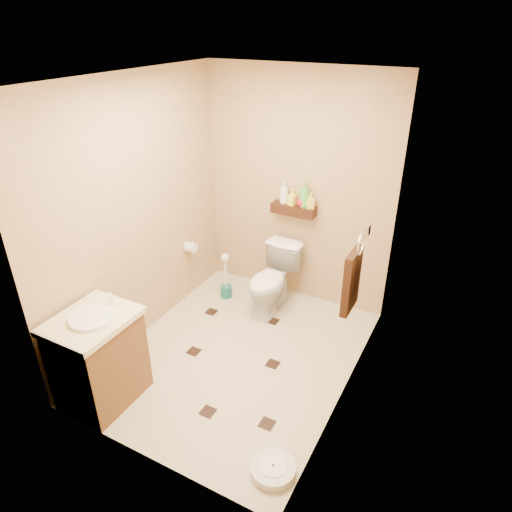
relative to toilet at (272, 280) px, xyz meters
The scene contains 19 objects.
ground 0.90m from the toilet, 85.46° to the right, with size 2.50×2.50×0.00m, color beige.
wall_back 0.95m from the toilet, 81.03° to the left, with size 2.00×0.04×2.40m, color tan.
wall_front 2.25m from the toilet, 88.18° to the right, with size 2.00×0.04×2.40m, color tan.
wall_left 1.52m from the toilet, 138.31° to the right, with size 0.04×2.50×2.40m, color tan.
wall_right 1.60m from the toilet, 37.97° to the right, with size 0.04×2.50×2.40m, color tan.
ceiling 2.22m from the toilet, 85.46° to the right, with size 2.00×2.50×0.02m, color white.
wall_shelf 0.76m from the toilet, 78.95° to the left, with size 0.46×0.14×0.10m, color #3B1C10.
floor_accents 0.95m from the toilet, 84.14° to the right, with size 1.30×1.43×0.01m.
toilet is the anchor object (origin of this frame).
vanity 1.89m from the toilet, 109.57° to the right, with size 0.53×0.64×0.90m.
bathroom_scale 2.00m from the toilet, 63.42° to the right, with size 0.41×0.41×0.06m.
toilet_brush 0.56m from the toilet, behind, with size 0.12×0.12×0.54m.
towel_ring 1.29m from the toilet, 30.72° to the right, with size 0.12×0.30×0.76m.
toilet_paper 0.93m from the toilet, 168.24° to the right, with size 0.12×0.11×0.12m.
bottle_a 0.91m from the toilet, 97.31° to the left, with size 0.09×0.09×0.23m, color white.
bottle_b 0.88m from the toilet, 82.08° to the left, with size 0.07×0.07×0.16m, color yellow.
bottle_c 0.88m from the toilet, 64.68° to the left, with size 0.11×0.11×0.14m, color red.
bottle_d 0.94m from the toilet, 62.44° to the left, with size 0.10×0.10×0.26m, color green.
bottle_e 0.91m from the toilet, 54.48° to the left, with size 0.07×0.08×0.17m, color #F3CB51.
Camera 1 is at (1.69, -2.82, 2.78)m, focal length 32.00 mm.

